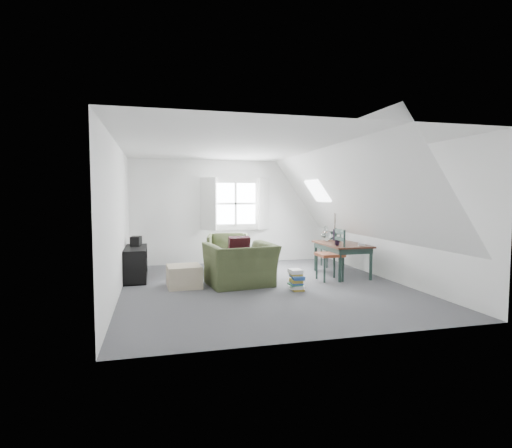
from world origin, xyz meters
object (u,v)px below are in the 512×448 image
object	(u,v)px
armchair_far	(229,271)
dining_chair_near	(332,254)
media_shelf	(136,265)
dining_chair_far	(331,248)
magazine_stack	(296,280)
ottoman	(184,276)
dining_table	(342,248)
armchair_near	(241,285)

from	to	relation	value
armchair_far	dining_chair_near	size ratio (longest dim) A/B	0.90
dining_chair_near	media_shelf	distance (m)	3.83
dining_chair_far	magazine_stack	xyz separation A→B (m)	(-1.58, -1.98, -0.26)
ottoman	magazine_stack	world-z (taller)	ottoman
armchair_far	dining_table	bearing A→B (deg)	-12.73
dining_chair_near	magazine_stack	bearing A→B (deg)	-71.60
ottoman	dining_chair_far	xyz separation A→B (m)	(3.45, 1.26, 0.24)
armchair_near	dining_table	world-z (taller)	dining_table
dining_chair_near	armchair_near	bearing A→B (deg)	-104.00
dining_table	dining_chair_near	bearing A→B (deg)	-132.71
dining_chair_far	magazine_stack	world-z (taller)	dining_chair_far
armchair_far	dining_chair_near	distance (m)	2.31
armchair_near	armchair_far	xyz separation A→B (m)	(0.03, 1.41, 0.00)
armchair_near	magazine_stack	distance (m)	1.07
ottoman	magazine_stack	bearing A→B (deg)	-21.06
ottoman	media_shelf	world-z (taller)	media_shelf
armchair_near	media_shelf	xyz separation A→B (m)	(-1.88, 1.01, 0.28)
armchair_far	dining_table	size ratio (longest dim) A/B	0.68
armchair_near	dining_chair_near	xyz separation A→B (m)	(1.82, 0.04, 0.52)
dining_table	ottoman	bearing A→B (deg)	-170.99
armchair_far	dining_chair_near	world-z (taller)	dining_chair_near
dining_chair_far	armchair_far	bearing A→B (deg)	-5.29
dining_chair_far	media_shelf	world-z (taller)	dining_chair_far
dining_chair_far	dining_chair_near	bearing A→B (deg)	60.58
armchair_near	dining_table	size ratio (longest dim) A/B	0.89
ottoman	dining_chair_near	world-z (taller)	dining_chair_near
dining_table	magazine_stack	world-z (taller)	dining_table
dining_chair_near	magazine_stack	world-z (taller)	dining_chair_near
armchair_far	magazine_stack	bearing A→B (deg)	-55.88
armchair_far	armchair_near	bearing A→B (deg)	-79.72
armchair_far	dining_table	world-z (taller)	dining_table
dining_table	magazine_stack	distance (m)	1.74
armchair_near	media_shelf	distance (m)	2.15
armchair_near	ottoman	distance (m)	1.03
armchair_near	dining_table	bearing A→B (deg)	-176.87
armchair_near	armchair_far	distance (m)	1.41
armchair_near	magazine_stack	size ratio (longest dim) A/B	3.27
armchair_far	media_shelf	bearing A→B (deg)	-156.55
ottoman	dining_table	bearing A→B (deg)	5.21
dining_table	magazine_stack	size ratio (longest dim) A/B	3.65
dining_table	media_shelf	bearing A→B (deg)	175.58
dining_chair_near	magazine_stack	distance (m)	1.19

